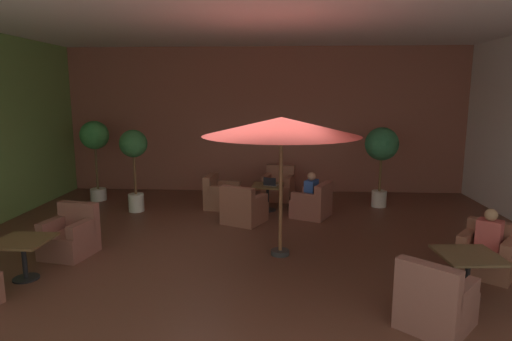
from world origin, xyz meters
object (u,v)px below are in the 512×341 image
at_px(armchair_mid_center_north, 71,237).
at_px(potted_tree_mid_right, 382,149).
at_px(armchair_front_right_east, 435,303).
at_px(cafe_table_mid_center, 23,248).
at_px(armchair_front_left_west, 243,209).
at_px(armchair_front_left_east, 279,187).
at_px(potted_tree_left_corner, 134,154).
at_px(patio_umbrella_tall_red, 281,127).
at_px(patron_by_window, 311,187).
at_px(armchair_front_left_north, 313,204).
at_px(cafe_table_front_right, 468,263).
at_px(patron_blue_shirt, 489,231).
at_px(open_laptop, 271,183).
at_px(armchair_front_right_north, 488,255).
at_px(potted_tree_mid_left, 95,142).
at_px(armchair_front_left_south, 221,196).
at_px(iced_drink_cup, 265,182).
at_px(cafe_table_front_left, 268,191).

bearing_deg(armchair_mid_center_north, potted_tree_mid_right, 30.61).
distance_m(armchair_front_right_east, cafe_table_mid_center, 5.73).
distance_m(armchair_front_left_west, potted_tree_mid_right, 3.74).
height_order(armchair_front_left_east, potted_tree_left_corner, potted_tree_left_corner).
xyz_separation_m(patio_umbrella_tall_red, patron_by_window, (0.69, 2.38, -1.52)).
bearing_deg(armchair_front_left_north, armchair_front_right_east, -76.70).
distance_m(armchair_front_left_north, patron_by_window, 0.38).
distance_m(cafe_table_front_right, patron_blue_shirt, 1.05).
xyz_separation_m(patio_umbrella_tall_red, open_laptop, (-0.23, 2.80, -1.53)).
bearing_deg(armchair_front_right_north, potted_tree_mid_left, 152.01).
xyz_separation_m(armchair_front_left_west, potted_tree_mid_left, (-3.96, 1.79, 1.21)).
bearing_deg(armchair_front_left_south, armchair_front_left_east, 34.05).
xyz_separation_m(cafe_table_mid_center, iced_drink_cup, (3.45, 4.13, 0.18)).
xyz_separation_m(armchair_front_left_north, patron_blue_shirt, (2.44, -3.00, 0.39)).
bearing_deg(potted_tree_mid_left, armchair_front_right_east, -41.82).
relative_size(patron_blue_shirt, patron_by_window, 1.03).
relative_size(armchair_front_right_east, potted_tree_left_corner, 0.56).
bearing_deg(armchair_front_left_east, patron_blue_shirt, -55.06).
height_order(armchair_front_left_south, potted_tree_left_corner, potted_tree_left_corner).
xyz_separation_m(armchair_front_left_south, patio_umbrella_tall_red, (1.43, -3.03, 1.90)).
bearing_deg(cafe_table_front_right, iced_drink_cup, 123.58).
relative_size(cafe_table_mid_center, iced_drink_cup, 6.91).
bearing_deg(armchair_front_right_east, iced_drink_cup, 112.86).
distance_m(cafe_table_mid_center, patron_blue_shirt, 7.01).
bearing_deg(armchair_front_left_east, patron_by_window, -65.05).
bearing_deg(armchair_front_right_north, armchair_front_left_west, 148.65).
height_order(armchair_front_left_west, patio_umbrella_tall_red, patio_umbrella_tall_red).
xyz_separation_m(cafe_table_mid_center, potted_tree_left_corner, (0.41, 3.82, 0.87)).
bearing_deg(cafe_table_mid_center, armchair_mid_center_north, 78.52).
bearing_deg(potted_tree_mid_left, armchair_front_left_north, -12.84).
xyz_separation_m(armchair_front_left_west, iced_drink_cup, (0.43, 1.09, 0.37)).
bearing_deg(armchair_front_left_west, potted_tree_mid_left, 155.61).
xyz_separation_m(potted_tree_left_corner, patron_blue_shirt, (6.57, -3.24, -0.68)).
bearing_deg(cafe_table_front_right, potted_tree_mid_right, 91.28).
height_order(patron_by_window, iced_drink_cup, patron_by_window).
bearing_deg(potted_tree_mid_left, patron_by_window, -12.74).
distance_m(cafe_table_mid_center, patio_umbrella_tall_red, 4.35).
relative_size(cafe_table_front_left, armchair_mid_center_north, 0.84).
height_order(armchair_mid_center_north, patio_umbrella_tall_red, patio_umbrella_tall_red).
height_order(cafe_table_mid_center, patio_umbrella_tall_red, patio_umbrella_tall_red).
distance_m(armchair_front_left_east, patio_umbrella_tall_red, 4.39).
xyz_separation_m(patio_umbrella_tall_red, potted_tree_mid_left, (-4.75, 3.61, -0.68)).
height_order(armchair_front_left_west, potted_tree_mid_left, potted_tree_mid_left).
relative_size(armchair_front_left_east, patio_umbrella_tall_red, 0.34).
distance_m(armchair_front_left_east, armchair_front_left_west, 2.27).
xyz_separation_m(cafe_table_mid_center, potted_tree_mid_left, (-0.94, 4.83, 1.03)).
height_order(armchair_front_left_south, armchair_mid_center_north, armchair_mid_center_north).
relative_size(armchair_front_left_west, armchair_mid_center_north, 1.16).
bearing_deg(armchair_front_left_west, potted_tree_left_corner, 163.21).
height_order(armchair_front_right_north, potted_tree_mid_right, potted_tree_mid_right).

